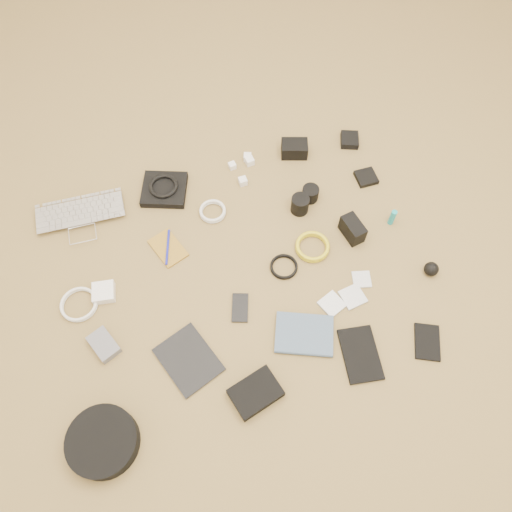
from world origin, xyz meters
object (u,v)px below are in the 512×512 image
object	(u,v)px
dslr_camera	(294,149)
headphone_case	(103,442)
laptop	(82,222)
paperback	(303,355)
phone	(240,308)
tablet	(189,360)

from	to	relation	value
dslr_camera	headphone_case	world-z (taller)	dslr_camera
laptop	paperback	size ratio (longest dim) A/B	1.71
laptop	dslr_camera	size ratio (longest dim) A/B	3.13
dslr_camera	paperback	size ratio (longest dim) A/B	0.55
phone	headphone_case	distance (m)	0.63
laptop	tablet	size ratio (longest dim) A/B	1.62
phone	headphone_case	xyz separation A→B (m)	(-0.54, -0.32, 0.03)
tablet	headphone_case	xyz separation A→B (m)	(-0.32, -0.19, 0.03)
dslr_camera	phone	distance (m)	0.75
dslr_camera	phone	size ratio (longest dim) A/B	0.99
laptop	headphone_case	size ratio (longest dim) A/B	1.54
laptop	tablet	distance (m)	0.72
tablet	headphone_case	bearing A→B (deg)	-170.32
laptop	tablet	xyz separation A→B (m)	(0.27, -0.67, -0.01)
laptop	phone	world-z (taller)	laptop
phone	paperback	bearing A→B (deg)	-38.02
headphone_case	laptop	bearing A→B (deg)	86.90
paperback	dslr_camera	bearing A→B (deg)	4.76
headphone_case	phone	bearing A→B (deg)	30.31
phone	paperback	world-z (taller)	paperback
laptop	tablet	bearing A→B (deg)	-65.31
dslr_camera	phone	xyz separation A→B (m)	(-0.43, -0.62, -0.03)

